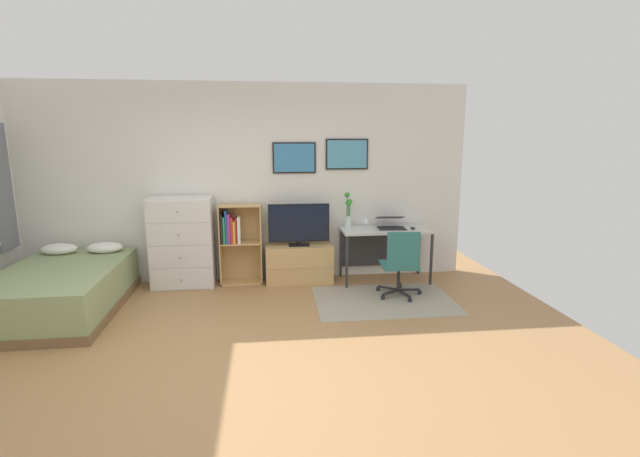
% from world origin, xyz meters
% --- Properties ---
extents(ground_plane, '(7.20, 7.20, 0.00)m').
position_xyz_m(ground_plane, '(0.00, 0.00, 0.00)').
color(ground_plane, '#A87A4C').
extents(wall_back_with_posters, '(6.12, 0.09, 2.70)m').
position_xyz_m(wall_back_with_posters, '(0.01, 2.43, 1.35)').
color(wall_back_with_posters, silver).
rests_on(wall_back_with_posters, ground_plane).
extents(area_rug, '(1.70, 1.20, 0.01)m').
position_xyz_m(area_rug, '(1.68, 1.30, 0.00)').
color(area_rug, '#9E937F').
rests_on(area_rug, ground_plane).
extents(bed, '(1.30, 2.01, 0.64)m').
position_xyz_m(bed, '(-2.10, 1.38, 0.26)').
color(bed, brown).
rests_on(bed, ground_plane).
extents(dresser, '(0.81, 0.46, 1.21)m').
position_xyz_m(dresser, '(-0.87, 2.15, 0.60)').
color(dresser, silver).
rests_on(dresser, ground_plane).
extents(bookshelf, '(0.56, 0.30, 1.09)m').
position_xyz_m(bookshelf, '(-0.16, 2.22, 0.63)').
color(bookshelf, tan).
rests_on(bookshelf, ground_plane).
extents(tv_stand, '(0.92, 0.41, 0.52)m').
position_xyz_m(tv_stand, '(0.69, 2.17, 0.26)').
color(tv_stand, tan).
rests_on(tv_stand, ground_plane).
extents(television, '(0.83, 0.16, 0.58)m').
position_xyz_m(television, '(0.69, 2.15, 0.81)').
color(television, black).
rests_on(television, tv_stand).
extents(desk, '(1.22, 0.57, 0.74)m').
position_xyz_m(desk, '(1.88, 2.16, 0.60)').
color(desk, silver).
rests_on(desk, ground_plane).
extents(office_chair, '(0.56, 0.58, 0.86)m').
position_xyz_m(office_chair, '(1.90, 1.38, 0.46)').
color(office_chair, '#232326').
rests_on(office_chair, ground_plane).
extents(laptop, '(0.40, 0.43, 0.17)m').
position_xyz_m(laptop, '(1.96, 2.14, 0.80)').
color(laptop, '#333338').
rests_on(laptop, desk).
extents(computer_mouse, '(0.06, 0.10, 0.03)m').
position_xyz_m(computer_mouse, '(2.24, 2.01, 0.76)').
color(computer_mouse, '#262628').
rests_on(computer_mouse, desk).
extents(bamboo_vase, '(0.11, 0.10, 0.49)m').
position_xyz_m(bamboo_vase, '(1.38, 2.23, 0.97)').
color(bamboo_vase, silver).
rests_on(bamboo_vase, desk).
extents(wine_glass, '(0.07, 0.07, 0.18)m').
position_xyz_m(wine_glass, '(1.58, 2.00, 0.87)').
color(wine_glass, silver).
rests_on(wine_glass, desk).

